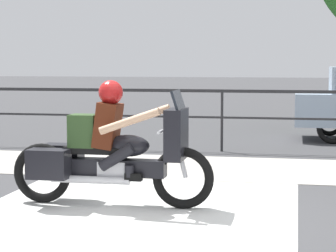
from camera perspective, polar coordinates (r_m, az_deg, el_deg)
The scene contains 5 objects.
ground_plane at distance 7.37m, azimuth -0.09°, elevation -7.91°, with size 120.00×120.00×0.00m, color #424244.
sidewalk_band at distance 10.66m, azimuth 3.50°, elevation -3.63°, with size 44.00×2.40×0.01m, color #B7B2A8.
crosswalk_band at distance 7.27m, azimuth -3.62°, elevation -8.08°, with size 3.70×6.00×0.01m, color silver.
fence_railing at distance 12.49m, azimuth 4.73°, elevation 2.03°, with size 36.00×0.05×1.19m.
motorcycle at distance 7.84m, azimuth -5.12°, elevation -2.15°, with size 2.48×0.76×1.51m.
Camera 1 is at (1.40, -7.02, 1.74)m, focal length 70.00 mm.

